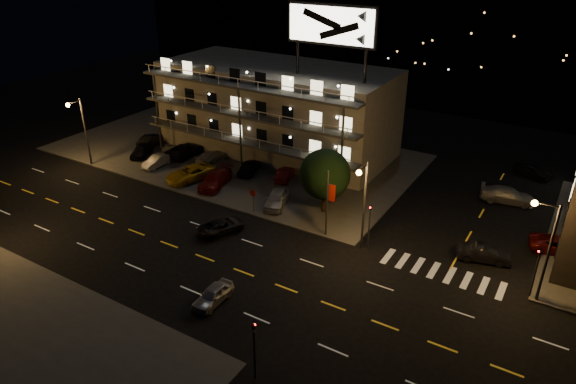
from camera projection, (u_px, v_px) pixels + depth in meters
The scene contains 29 objects.
ground at pixel (224, 265), 41.92m from camera, with size 140.00×140.00×0.00m, color black.
curb_nw at pixel (233, 152), 63.71m from camera, with size 44.00×24.00×0.15m, color #3D3D3A.
motel at pixel (277, 108), 62.45m from camera, with size 28.00×13.80×18.10m.
hill_backdrop at pixel (429, 15), 92.16m from camera, with size 120.00×25.00×24.00m.
streetlight_nw at pixel (82, 126), 57.90m from camera, with size 0.44×1.92×8.00m.
streetlight_nc at pixel (363, 198), 41.83m from camera, with size 0.44×1.92×8.00m.
streetlight_ne at pixel (545, 242), 35.75m from camera, with size 1.92×0.44×8.00m.
signal_nw at pixel (369, 222), 43.09m from camera, with size 0.20×0.27×4.60m.
signal_sw at pixel (254, 345), 30.09m from camera, with size 0.20×0.27×4.60m.
signal_ne at pixel (536, 269), 37.03m from camera, with size 0.27×0.20×4.60m.
banner_north at pixel (328, 202), 44.45m from camera, with size 0.83×0.16×6.40m.
stop_sign at pixel (253, 197), 49.11m from camera, with size 0.91×0.11×2.61m.
tree at pixel (324, 176), 48.27m from camera, with size 5.04×4.85×6.34m.
lot_car_0 at pixel (141, 150), 62.23m from camera, with size 1.71×4.25×1.45m, color black.
lot_car_1 at pixel (157, 161), 59.41m from camera, with size 1.36×3.90×1.29m, color #98989E.
lot_car_2 at pixel (191, 173), 56.01m from camera, with size 2.55×5.53×1.54m, color gold.
lot_car_3 at pixel (215, 179), 54.61m from camera, with size 2.15×5.28×1.53m, color #620F0E.
lot_car_4 at pixel (277, 198), 50.62m from camera, with size 1.80×4.47×1.52m, color #98989E.
lot_car_5 at pixel (151, 140), 65.31m from camera, with size 1.50×4.31×1.42m, color black.
lot_car_6 at pixel (185, 150), 62.18m from camera, with size 2.47×5.36×1.49m, color black.
lot_car_7 at pixel (211, 157), 60.59m from camera, with size 1.79×4.40×1.28m, color #98989E.
lot_car_8 at pixel (249, 167), 57.70m from camera, with size 1.71×4.26×1.45m, color black.
lot_car_9 at pixel (285, 174), 56.10m from camera, with size 1.38×3.96×1.30m, color #620F0E.
side_car_0 at pixel (484, 254), 42.17m from camera, with size 1.49×4.28×1.41m, color black.
side_car_1 at pixel (561, 245), 43.30m from camera, with size 2.34×5.07×1.41m, color #620F0E.
side_car_2 at pixel (508, 195), 51.61m from camera, with size 2.13×5.24×1.52m, color #98989E.
side_car_3 at pixel (533, 171), 57.10m from camera, with size 1.67×4.15×1.41m, color black.
road_car_east at pixel (213, 295), 37.39m from camera, with size 1.50×3.72×1.27m, color #98989E.
road_car_west at pixel (222, 226), 46.35m from camera, with size 2.04×4.43×1.23m, color black.
Camera 1 is at (22.64, -27.06, 24.00)m, focal length 32.00 mm.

